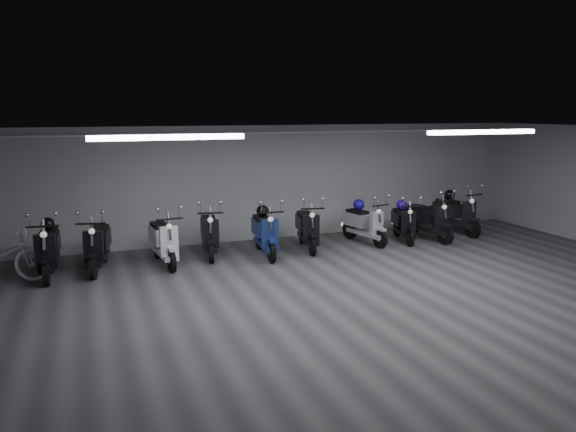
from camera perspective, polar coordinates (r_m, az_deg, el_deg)
name	(u,v)px	position (r m, az deg, el deg)	size (l,w,h in m)	color
floor	(366,303)	(9.31, 8.11, -8.96)	(14.00, 10.00, 0.01)	#3E3E41
ceiling	(371,133)	(8.77, 8.61, 8.58)	(14.00, 10.00, 0.01)	slate
back_wall	(269,183)	(13.47, -1.96, 3.49)	(14.00, 0.01, 2.80)	#A2A2A5
fluor_strip_left	(168,137)	(8.76, -12.40, 8.02)	(2.40, 0.18, 0.08)	white
fluor_strip_right	(482,132)	(11.31, 19.61, 8.25)	(2.40, 0.18, 0.08)	white
conduit	(270,133)	(13.29, -1.88, 8.66)	(0.05, 0.05, 13.60)	white
scooter_0	(48,242)	(11.40, -23.78, -2.47)	(0.61, 1.84, 1.37)	black
scooter_1	(97,238)	(11.46, -19.27, -2.18)	(0.60, 1.79, 1.33)	black
scooter_2	(163,234)	(11.51, -12.87, -1.80)	(0.59, 1.78, 1.33)	white
scooter_3	(209,227)	(12.03, -8.22, -1.10)	(0.59, 1.78, 1.32)	black
scooter_4	(265,226)	(11.94, -2.41, -1.05)	(0.60, 1.79, 1.34)	navy
scooter_5	(307,222)	(12.50, 2.03, -0.58)	(0.58, 1.75, 1.30)	black
scooter_6	(365,218)	(13.19, 8.01, -0.20)	(0.56, 1.67, 1.24)	#B1B0B5
scooter_7	(404,217)	(13.57, 11.99, -0.14)	(0.53, 1.60, 1.19)	black
scooter_8	(428,214)	(13.83, 14.40, 0.23)	(0.59, 1.77, 1.32)	black
scooter_9	(456,208)	(14.77, 17.10, 0.83)	(0.61, 1.82, 1.35)	black
helmet_0	(402,205)	(13.73, 11.75, 1.13)	(0.25, 0.25, 0.25)	#250C8B
helmet_1	(359,205)	(13.32, 7.39, 1.17)	(0.28, 0.28, 0.28)	#180B83
helmet_2	(449,195)	(14.90, 16.48, 2.12)	(0.28, 0.28, 0.28)	black
helmet_3	(262,211)	(12.12, -2.69, 0.54)	(0.27, 0.27, 0.27)	black
helmet_4	(48,224)	(11.59, -23.77, -0.77)	(0.26, 0.26, 0.26)	black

